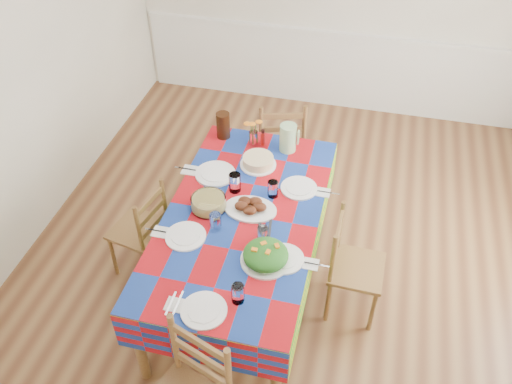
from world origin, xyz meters
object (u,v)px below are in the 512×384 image
dining_table (243,223)px  chair_left (142,231)px  tea_pitcher (223,125)px  chair_far (280,145)px  meat_platter (250,207)px  green_pitcher (288,138)px  chair_right (351,267)px

dining_table → chair_left: size_ratio=2.31×
tea_pitcher → chair_far: bearing=44.5°
meat_platter → green_pitcher: green_pitcher is taller
dining_table → green_pitcher: bearing=79.2°
green_pitcher → chair_right: bearing=-51.6°
dining_table → chair_left: chair_left is taller
dining_table → chair_left: 0.87m
dining_table → chair_right: (0.82, 0.00, -0.26)m
chair_far → chair_right: size_ratio=1.09×
chair_left → meat_platter: bearing=106.7°
chair_right → green_pitcher: bearing=39.9°
dining_table → meat_platter: size_ratio=5.33×
chair_right → dining_table: bearing=91.6°
chair_left → dining_table: bearing=102.7°
chair_far → chair_right: bearing=105.6°
chair_far → meat_platter: bearing=74.9°
tea_pitcher → green_pitcher: bearing=-5.0°
green_pitcher → chair_far: 0.64m
tea_pitcher → chair_left: 1.10m
dining_table → tea_pitcher: 1.00m
green_pitcher → chair_far: green_pitcher is taller
dining_table → green_pitcher: green_pitcher is taller
chair_far → chair_left: chair_far is taller
green_pitcher → chair_left: 1.38m
green_pitcher → tea_pitcher: green_pitcher is taller
chair_left → chair_right: 1.65m
meat_platter → chair_right: bearing=-4.4°
meat_platter → chair_right: size_ratio=0.42×
meat_platter → chair_right: chair_right is taller
tea_pitcher → chair_far: tea_pitcher is taller
chair_right → chair_left: bearing=91.9°
green_pitcher → chair_right: size_ratio=0.26×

